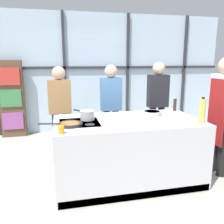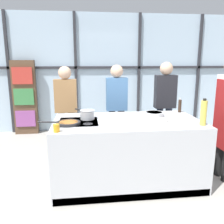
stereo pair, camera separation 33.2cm
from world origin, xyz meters
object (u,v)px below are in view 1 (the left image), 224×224
(spectator_center_left, at_px, (111,103))
(pepper_grinder, at_px, (175,105))
(chef, at_px, (223,109))
(frying_pan, at_px, (70,124))
(saucepan, at_px, (87,115))
(oil_bottle, at_px, (202,111))
(mixing_bowl, at_px, (152,113))
(white_plate, at_px, (158,119))
(spectator_center_right, at_px, (158,100))
(spectator_far_left, at_px, (60,106))
(juice_glass_near, at_px, (61,130))

(spectator_center_left, xyz_separation_m, pepper_grinder, (0.92, -0.67, 0.05))
(chef, bearing_deg, frying_pan, 90.42)
(saucepan, xyz_separation_m, oil_bottle, (1.46, -0.49, 0.09))
(mixing_bowl, height_order, oil_bottle, oil_bottle)
(saucepan, distance_m, white_plate, 1.00)
(chef, height_order, spectator_center_left, chef)
(spectator_center_left, bearing_deg, oil_bottle, 122.18)
(spectator_center_right, relative_size, saucepan, 5.08)
(chef, bearing_deg, pepper_grinder, 43.66)
(saucepan, xyz_separation_m, white_plate, (0.97, -0.20, -0.06))
(frying_pan, height_order, saucepan, saucepan)
(spectator_far_left, bearing_deg, saucepan, 110.73)
(frying_pan, bearing_deg, oil_bottle, -7.99)
(pepper_grinder, bearing_deg, saucepan, -168.99)
(saucepan, relative_size, mixing_bowl, 1.18)
(chef, height_order, white_plate, chef)
(chef, bearing_deg, saucepan, 83.22)
(spectator_center_right, bearing_deg, frying_pan, 35.16)
(white_plate, height_order, juice_glass_near, juice_glass_near)
(mixing_bowl, relative_size, juice_glass_near, 3.01)
(pepper_grinder, bearing_deg, spectator_center_right, 90.95)
(chef, height_order, frying_pan, chef)
(saucepan, distance_m, pepper_grinder, 1.50)
(mixing_bowl, bearing_deg, white_plate, -92.30)
(spectator_center_right, bearing_deg, juice_glass_near, 40.02)
(spectator_center_right, xyz_separation_m, pepper_grinder, (0.01, -0.67, 0.03))
(spectator_far_left, height_order, saucepan, spectator_far_left)
(spectator_far_left, xyz_separation_m, spectator_center_left, (0.91, 0.00, 0.02))
(saucepan, bearing_deg, frying_pan, -135.75)
(saucepan, bearing_deg, pepper_grinder, 11.01)
(chef, xyz_separation_m, spectator_center_left, (-1.42, 1.19, -0.06))
(spectator_center_left, bearing_deg, pepper_grinder, 143.90)
(spectator_far_left, distance_m, oil_bottle, 2.33)
(saucepan, bearing_deg, chef, -6.78)
(saucepan, xyz_separation_m, pepper_grinder, (1.47, 0.29, 0.03))
(spectator_far_left, xyz_separation_m, spectator_center_right, (1.82, 0.00, 0.05))
(saucepan, relative_size, oil_bottle, 0.96)
(saucepan, height_order, juice_glass_near, saucepan)
(white_plate, bearing_deg, spectator_center_right, 67.35)
(mixing_bowl, bearing_deg, spectator_far_left, 146.56)
(white_plate, xyz_separation_m, pepper_grinder, (0.49, 0.49, 0.10))
(spectator_center_left, bearing_deg, saucepan, 60.23)
(pepper_grinder, bearing_deg, spectator_center_left, 143.90)
(spectator_center_left, bearing_deg, spectator_far_left, 0.00)
(spectator_center_right, relative_size, white_plate, 6.42)
(pepper_grinder, distance_m, juice_glass_near, 2.02)
(chef, relative_size, saucepan, 5.32)
(spectator_center_left, xyz_separation_m, juice_glass_near, (-0.91, -1.53, -0.00))
(mixing_bowl, xyz_separation_m, juice_glass_near, (-1.35, -0.64, 0.01))
(chef, xyz_separation_m, spectator_far_left, (-2.33, 1.19, -0.08))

